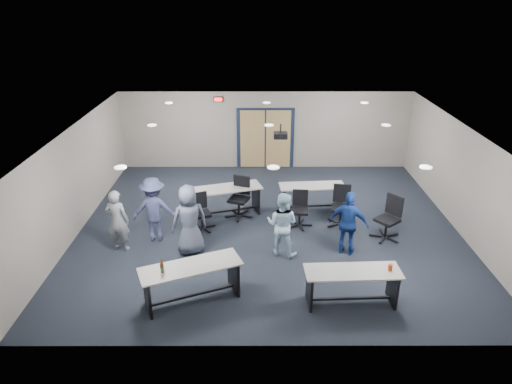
{
  "coord_description": "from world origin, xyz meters",
  "views": [
    {
      "loc": [
        -0.35,
        -10.85,
        5.88
      ],
      "look_at": [
        -0.34,
        -0.3,
        1.15
      ],
      "focal_mm": 32.0,
      "sensor_mm": 36.0,
      "label": 1
    }
  ],
  "objects_px": {
    "table_back_left": "(225,196)",
    "chair_back_c": "(300,210)",
    "table_front_left": "(191,277)",
    "chair_back_b": "(239,198)",
    "person_back": "(154,209)",
    "person_navy": "(349,224)",
    "person_lightblue": "(282,224)",
    "table_back_right": "(312,193)",
    "chair_back_d": "(341,207)",
    "chair_back_a": "(202,212)",
    "person_gray": "(117,221)",
    "chair_loose_right": "(387,218)",
    "table_front_right": "(352,281)",
    "person_plaid": "(189,220)"
  },
  "relations": [
    {
      "from": "person_navy",
      "to": "chair_back_b",
      "type": "bearing_deg",
      "value": -11.96
    },
    {
      "from": "table_front_left",
      "to": "table_front_right",
      "type": "xyz_separation_m",
      "value": [
        3.24,
        -0.1,
        -0.04
      ]
    },
    {
      "from": "chair_back_c",
      "to": "person_lightblue",
      "type": "xyz_separation_m",
      "value": [
        -0.55,
        -1.38,
        0.3
      ]
    },
    {
      "from": "table_back_left",
      "to": "chair_back_c",
      "type": "height_order",
      "value": "chair_back_c"
    },
    {
      "from": "table_front_left",
      "to": "chair_back_a",
      "type": "relative_size",
      "value": 2.17
    },
    {
      "from": "table_front_left",
      "to": "person_lightblue",
      "type": "distance_m",
      "value": 2.66
    },
    {
      "from": "person_plaid",
      "to": "person_back",
      "type": "height_order",
      "value": "person_plaid"
    },
    {
      "from": "chair_back_c",
      "to": "person_gray",
      "type": "xyz_separation_m",
      "value": [
        -4.5,
        -1.18,
        0.3
      ]
    },
    {
      "from": "chair_loose_right",
      "to": "chair_back_c",
      "type": "bearing_deg",
      "value": -146.42
    },
    {
      "from": "chair_back_a",
      "to": "chair_back_c",
      "type": "distance_m",
      "value": 2.6
    },
    {
      "from": "table_front_left",
      "to": "chair_back_c",
      "type": "distance_m",
      "value": 4.05
    },
    {
      "from": "person_lightblue",
      "to": "table_back_right",
      "type": "bearing_deg",
      "value": -90.67
    },
    {
      "from": "person_gray",
      "to": "person_navy",
      "type": "xyz_separation_m",
      "value": [
        5.52,
        -0.19,
        0.02
      ]
    },
    {
      "from": "chair_back_a",
      "to": "chair_loose_right",
      "type": "relative_size",
      "value": 0.86
    },
    {
      "from": "person_gray",
      "to": "chair_back_a",
      "type": "bearing_deg",
      "value": -142.17
    },
    {
      "from": "chair_back_a",
      "to": "chair_back_c",
      "type": "relative_size",
      "value": 1.0
    },
    {
      "from": "table_back_right",
      "to": "person_navy",
      "type": "bearing_deg",
      "value": -80.31
    },
    {
      "from": "person_gray",
      "to": "person_back",
      "type": "distance_m",
      "value": 0.93
    },
    {
      "from": "table_front_left",
      "to": "person_back",
      "type": "bearing_deg",
      "value": 93.5
    },
    {
      "from": "table_front_right",
      "to": "person_plaid",
      "type": "relative_size",
      "value": 1.11
    },
    {
      "from": "table_back_left",
      "to": "chair_back_c",
      "type": "relative_size",
      "value": 2.19
    },
    {
      "from": "chair_back_a",
      "to": "person_gray",
      "type": "bearing_deg",
      "value": -174.47
    },
    {
      "from": "table_front_right",
      "to": "chair_back_c",
      "type": "height_order",
      "value": "chair_back_c"
    },
    {
      "from": "table_back_left",
      "to": "person_lightblue",
      "type": "height_order",
      "value": "person_lightblue"
    },
    {
      "from": "chair_back_b",
      "to": "table_front_left",
      "type": "bearing_deg",
      "value": -81.91
    },
    {
      "from": "table_front_right",
      "to": "person_navy",
      "type": "bearing_deg",
      "value": 79.69
    },
    {
      "from": "chair_back_c",
      "to": "person_lightblue",
      "type": "height_order",
      "value": "person_lightblue"
    },
    {
      "from": "chair_back_b",
      "to": "chair_back_c",
      "type": "height_order",
      "value": "chair_back_b"
    },
    {
      "from": "chair_back_c",
      "to": "chair_loose_right",
      "type": "xyz_separation_m",
      "value": [
        2.15,
        -0.67,
        0.08
      ]
    },
    {
      "from": "table_back_right",
      "to": "person_back",
      "type": "bearing_deg",
      "value": -161.58
    },
    {
      "from": "table_back_right",
      "to": "chair_loose_right",
      "type": "bearing_deg",
      "value": -48.67
    },
    {
      "from": "table_front_left",
      "to": "chair_back_b",
      "type": "bearing_deg",
      "value": 54.84
    },
    {
      "from": "table_front_right",
      "to": "table_back_left",
      "type": "distance_m",
      "value": 4.86
    },
    {
      "from": "person_lightblue",
      "to": "person_back",
      "type": "bearing_deg",
      "value": 9.28
    },
    {
      "from": "person_plaid",
      "to": "person_back",
      "type": "bearing_deg",
      "value": -53.38
    },
    {
      "from": "chair_back_d",
      "to": "chair_loose_right",
      "type": "height_order",
      "value": "chair_loose_right"
    },
    {
      "from": "person_gray",
      "to": "person_lightblue",
      "type": "xyz_separation_m",
      "value": [
        3.94,
        -0.2,
        0.01
      ]
    },
    {
      "from": "person_back",
      "to": "person_gray",
      "type": "bearing_deg",
      "value": 27.8
    },
    {
      "from": "chair_back_b",
      "to": "person_lightblue",
      "type": "height_order",
      "value": "person_lightblue"
    },
    {
      "from": "chair_back_b",
      "to": "chair_loose_right",
      "type": "relative_size",
      "value": 1.0
    },
    {
      "from": "table_front_left",
      "to": "table_back_left",
      "type": "relative_size",
      "value": 1.0
    },
    {
      "from": "table_back_right",
      "to": "chair_back_d",
      "type": "height_order",
      "value": "chair_back_d"
    },
    {
      "from": "person_back",
      "to": "person_navy",
      "type": "bearing_deg",
      "value": 167.46
    },
    {
      "from": "table_back_left",
      "to": "person_navy",
      "type": "bearing_deg",
      "value": -51.23
    },
    {
      "from": "chair_back_a",
      "to": "chair_back_c",
      "type": "height_order",
      "value": "chair_back_a"
    },
    {
      "from": "chair_back_d",
      "to": "chair_loose_right",
      "type": "bearing_deg",
      "value": -25.85
    },
    {
      "from": "person_gray",
      "to": "table_back_left",
      "type": "bearing_deg",
      "value": -133.16
    },
    {
      "from": "chair_back_d",
      "to": "person_lightblue",
      "type": "height_order",
      "value": "person_lightblue"
    },
    {
      "from": "table_back_left",
      "to": "person_gray",
      "type": "distance_m",
      "value": 3.1
    },
    {
      "from": "chair_back_b",
      "to": "chair_loose_right",
      "type": "xyz_separation_m",
      "value": [
        3.8,
        -1.23,
        -0.0
      ]
    }
  ]
}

